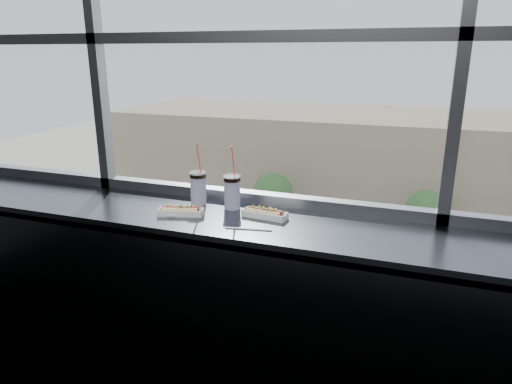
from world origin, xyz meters
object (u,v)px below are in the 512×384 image
(car_far_a, at_px, (251,237))
(tree_left, at_px, (273,193))
(soda_cup_left, at_px, (198,186))
(loose_straw, at_px, (248,229))
(car_near_c, at_px, (392,336))
(tree_center, at_px, (426,211))
(soda_cup_right, at_px, (232,190))
(hotdog_tray_left, at_px, (181,211))
(car_near_a, at_px, (84,275))
(pedestrian_c, at_px, (457,242))
(car_near_b, at_px, (252,309))
(wrapper, at_px, (172,214))
(pedestrian_a, at_px, (307,224))
(hotdog_tray_right, at_px, (265,213))

(car_far_a, bearing_deg, tree_left, -9.05)
(soda_cup_left, relative_size, tree_left, 0.08)
(loose_straw, distance_m, car_near_c, 19.82)
(soda_cup_left, height_order, tree_center, soda_cup_left)
(soda_cup_left, bearing_deg, soda_cup_right, -1.81)
(hotdog_tray_left, distance_m, car_near_a, 25.16)
(car_far_a, xyz_separation_m, pedestrian_c, (12.87, 4.34, -0.22))
(soda_cup_right, relative_size, car_near_b, 0.06)
(car_near_c, bearing_deg, car_near_b, 95.85)
(hotdog_tray_left, distance_m, soda_cup_right, 0.30)
(car_near_a, xyz_separation_m, tree_center, (17.79, 12.00, 1.86))
(wrapper, relative_size, tree_center, 0.02)
(loose_straw, bearing_deg, pedestrian_c, 71.76)
(soda_cup_left, relative_size, soda_cup_right, 1.00)
(car_near_b, bearing_deg, pedestrian_a, 4.15)
(hotdog_tray_right, relative_size, car_near_a, 0.04)
(tree_center, bearing_deg, car_near_a, -145.99)
(soda_cup_left, relative_size, tree_center, 0.08)
(hotdog_tray_left, xyz_separation_m, wrapper, (-0.04, -0.03, -0.01))
(car_far_a, height_order, pedestrian_a, car_far_a)
(car_far_a, height_order, car_near_a, car_far_a)
(car_near_c, bearing_deg, car_near_a, 95.85)
(pedestrian_c, bearing_deg, tree_left, -88.46)
(car_near_a, relative_size, tree_center, 1.43)
(soda_cup_left, bearing_deg, pedestrian_a, 101.62)
(car_near_c, distance_m, pedestrian_c, 12.78)
(hotdog_tray_right, height_order, car_near_a, hotdog_tray_right)
(hotdog_tray_right, relative_size, car_near_c, 0.04)
(car_far_a, distance_m, car_near_c, 12.47)
(hotdog_tray_right, xyz_separation_m, loose_straw, (-0.02, -0.19, -0.02))
(pedestrian_a, relative_size, tree_center, 0.46)
(pedestrian_c, bearing_deg, car_far_a, -71.37)
(hotdog_tray_right, xyz_separation_m, tree_center, (1.73, 28.22, -9.16))
(loose_straw, distance_m, car_far_a, 28.22)
(loose_straw, relative_size, car_near_c, 0.04)
(hotdog_tray_left, bearing_deg, tree_center, 69.44)
(car_near_c, bearing_deg, pedestrian_c, -9.15)
(hotdog_tray_left, distance_m, car_near_b, 20.56)
(hotdog_tray_left, xyz_separation_m, soda_cup_left, (0.00, 0.20, 0.08))
(wrapper, xyz_separation_m, car_near_a, (-15.59, 16.37, -11.01))
(hotdog_tray_left, height_order, car_near_a, hotdog_tray_left)
(soda_cup_left, xyz_separation_m, pedestrian_a, (-5.79, 28.15, -11.16))
(loose_straw, bearing_deg, car_near_c, 77.48)
(car_near_b, bearing_deg, tree_left, 16.48)
(car_near_c, bearing_deg, hotdog_tray_right, -176.03)
(soda_cup_right, relative_size, wrapper, 3.89)
(hotdog_tray_right, distance_m, car_far_a, 28.07)
(soda_cup_right, distance_m, car_near_c, 19.66)
(soda_cup_right, xyz_separation_m, pedestrian_c, (4.06, 28.49, -11.22))
(hotdog_tray_left, distance_m, car_near_c, 19.78)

